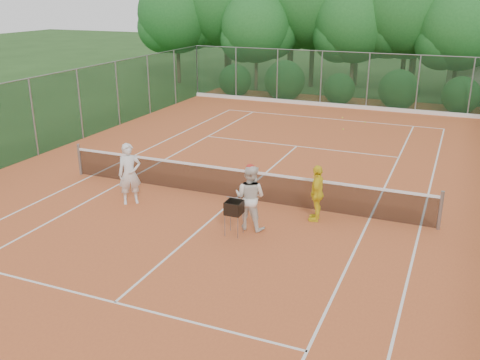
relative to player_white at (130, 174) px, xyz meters
name	(u,v)px	position (x,y,z in m)	size (l,w,h in m)	color
ground	(236,199)	(2.79, 1.58, -0.95)	(120.00, 120.00, 0.00)	#214217
clay_court	(236,199)	(2.79, 1.58, -0.94)	(18.00, 36.00, 0.02)	#C25B2C
tennis_net	(236,183)	(2.79, 1.58, -0.42)	(11.97, 0.10, 1.10)	gray
player_white	(130,174)	(0.00, 0.00, 0.00)	(0.68, 0.45, 1.86)	silver
player_center_grp	(250,197)	(3.99, -0.30, -0.03)	(0.91, 0.73, 1.82)	white
player_yellow	(317,193)	(5.50, 0.93, -0.13)	(0.94, 0.39, 1.61)	yellow
ball_hopper	(234,208)	(3.76, -0.85, -0.18)	(0.41, 0.41, 0.94)	gray
stray_ball_a	(342,117)	(3.39, 13.88, -0.90)	(0.07, 0.07, 0.07)	#DDEB36
stray_ball_b	(343,129)	(3.96, 11.46, -0.90)	(0.07, 0.07, 0.07)	#C4DE33
stray_ball_c	(365,122)	(4.64, 13.28, -0.90)	(0.07, 0.07, 0.07)	#BEE134
court_markings	(236,198)	(2.79, 1.58, -0.93)	(11.03, 23.83, 0.01)	white
fence_back	(344,80)	(2.79, 16.58, 0.57)	(18.07, 0.07, 3.00)	#19381E
tropical_treeline	(391,9)	(4.22, 21.80, 4.16)	(32.10, 8.49, 15.03)	brown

